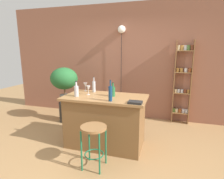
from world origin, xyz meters
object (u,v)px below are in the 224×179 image
Objects in this scene: potted_plant at (64,80)px; pendant_globe_light at (122,31)px; bottle_wine_red at (94,86)px; wine_glass_left at (85,85)px; cookbook at (135,102)px; bottle_sauce_amber at (110,93)px; spice_shelf at (183,80)px; bottle_vinegar at (113,91)px; wine_glass_center at (88,88)px; bottle_olive_oil at (76,91)px; bar_stool at (94,136)px; plant_stool at (66,112)px.

pendant_globe_light is (1.18, 0.74, 1.11)m from potted_plant.
bottle_wine_red is 0.20m from wine_glass_left.
potted_plant is at bearing 150.56° from bottle_wine_red.
potted_plant is 2.16m from cookbook.
wine_glass_left is at bearing 141.02° from bottle_sauce_amber.
potted_plant is 0.93m from wine_glass_left.
bottle_vinegar is (-1.22, -1.47, -0.01)m from spice_shelf.
bottle_sauce_amber is 2.10× the size of wine_glass_center.
spice_shelf is 2.46m from bottle_olive_oil.
bottle_wine_red is at bearing 154.51° from bottle_vinegar.
bottle_sauce_amber reaches higher than bottle_olive_oil.
wine_glass_center is at bearing -38.87° from potted_plant.
bar_stool is 1.25m from wine_glass_left.
plant_stool is 2.29× the size of cookbook.
bottle_wine_red is 0.71m from bottle_sauce_amber.
plant_stool is 2.35m from pendant_globe_light.
wine_glass_left is at bearing 169.23° from bottle_wine_red.
pendant_globe_light is (0.37, 1.69, 1.12)m from bottle_olive_oil.
bottle_olive_oil reaches higher than bar_stool.
plant_stool is at bearing 151.76° from bottle_vinegar.
bar_stool is 0.93m from bottle_olive_oil.
bottle_sauce_amber reaches higher than plant_stool.
pendant_globe_light is at bearing 98.73° from bottle_vinegar.
potted_plant is 2.79× the size of bottle_wine_red.
spice_shelf is at bearing 15.05° from plant_stool.
wine_glass_left is at bearing -33.32° from plant_stool.
bottle_wine_red reaches higher than bottle_vinegar.
bottle_wine_red reaches higher than bottle_olive_oil.
bottle_olive_oil is at bearing -162.69° from bottle_vinegar.
pendant_globe_light is (-0.16, 2.23, 1.64)m from bar_stool.
cookbook is at bearing -113.31° from spice_shelf.
cookbook is (0.91, -0.32, -0.10)m from wine_glass_center.
bottle_olive_oil is 1.64× the size of wine_glass_center.
spice_shelf reaches higher than potted_plant.
bottle_olive_oil is 1.09× the size of bottle_vinegar.
wine_glass_center is (0.95, -0.77, 0.79)m from plant_stool.
spice_shelf is 2.13m from bottle_sauce_amber.
potted_plant is at bearing 130.56° from bottle_olive_oil.
potted_plant is at bearing 151.01° from cookbook.
potted_plant is 5.03× the size of wine_glass_left.
cookbook is (1.08, -0.57, -0.10)m from wine_glass_left.
wine_glass_left is 1.00× the size of wine_glass_center.
bottle_olive_oil is at bearing -112.53° from bottle_wine_red.
potted_plant is at bearing -164.95° from spice_shelf.
bottle_vinegar is 1.51× the size of wine_glass_center.
spice_shelf is 2.84m from plant_stool.
plant_stool is (-2.64, -0.71, -0.78)m from spice_shelf.
bottle_olive_oil reaches higher than plant_stool.
bottle_sauce_amber is 0.41m from cookbook.
bar_stool is 1.14m from bottle_wine_red.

